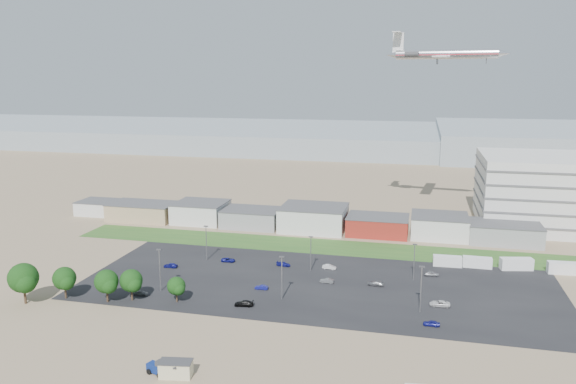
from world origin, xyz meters
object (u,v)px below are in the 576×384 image
(parked_car_6, at_px, (283,264))
(parked_car_10, at_px, (142,293))
(tree_far_left, at_px, (24,281))
(parked_car_9, at_px, (228,260))
(parked_car_12, at_px, (375,283))
(portable_shed, at_px, (176,369))
(parked_car_5, at_px, (171,265))
(airliner, at_px, (446,54))
(parked_car_11, at_px, (329,267))
(parked_car_8, at_px, (432,274))
(box_trailer_a, at_px, (447,261))
(parked_car_7, at_px, (327,281))
(telehandler, at_px, (158,367))
(parked_car_2, at_px, (431,323))
(parked_car_4, at_px, (261,287))
(parked_car_3, at_px, (244,303))
(parked_car_0, at_px, (440,304))

(parked_car_6, xyz_separation_m, parked_car_10, (-28.19, -28.85, -0.02))
(tree_far_left, relative_size, parked_car_9, 2.75)
(tree_far_left, height_order, parked_car_12, tree_far_left)
(portable_shed, xyz_separation_m, parked_car_5, (-25.91, 53.16, -0.81))
(airliner, bearing_deg, tree_far_left, -126.20)
(parked_car_10, bearing_deg, parked_car_11, -56.28)
(parked_car_8, distance_m, parked_car_12, 17.38)
(box_trailer_a, xyz_separation_m, parked_car_7, (-30.50, -20.76, -0.87))
(parked_car_11, bearing_deg, telehandler, 166.98)
(airliner, bearing_deg, parked_car_6, -117.65)
(parked_car_7, relative_size, parked_car_11, 0.95)
(parked_car_2, distance_m, parked_car_10, 67.95)
(parked_car_12, bearing_deg, parked_car_4, -65.67)
(tree_far_left, height_order, parked_car_6, tree_far_left)
(parked_car_3, distance_m, parked_car_12, 34.73)
(parked_car_4, distance_m, parked_car_5, 30.64)
(telehandler, relative_size, parked_car_9, 1.63)
(airliner, bearing_deg, parked_car_3, -109.44)
(box_trailer_a, xyz_separation_m, parked_car_5, (-74.56, -19.18, -0.80))
(telehandler, height_order, parked_car_8, telehandler)
(parked_car_0, distance_m, parked_car_3, 45.06)
(box_trailer_a, relative_size, parked_car_7, 2.19)
(parked_car_0, distance_m, parked_car_5, 72.55)
(parked_car_2, bearing_deg, parked_car_6, -124.89)
(parked_car_3, bearing_deg, airliner, 146.71)
(parked_car_7, bearing_deg, parked_car_6, -122.25)
(parked_car_7, bearing_deg, parked_car_5, -88.36)
(parked_car_2, xyz_separation_m, parked_car_5, (-69.85, 21.53, 0.06))
(box_trailer_a, bearing_deg, parked_car_8, -116.48)
(parked_car_0, xyz_separation_m, parked_car_10, (-69.90, -9.97, -0.10))
(parked_car_4, xyz_separation_m, parked_car_6, (1.07, 18.37, 0.03))
(parked_car_4, bearing_deg, parked_car_10, -70.69)
(parked_car_5, relative_size, parked_car_6, 0.97)
(parked_car_2, relative_size, parked_car_12, 0.84)
(airliner, bearing_deg, telehandler, -105.53)
(parked_car_4, relative_size, parked_car_7, 0.93)
(telehandler, relative_size, box_trailer_a, 0.85)
(parked_car_2, height_order, parked_car_12, parked_car_12)
(parked_car_0, height_order, parked_car_2, parked_car_0)
(parked_car_9, bearing_deg, parked_car_11, -92.34)
(portable_shed, xyz_separation_m, parked_car_10, (-24.00, 32.85, -0.91))
(parked_car_6, bearing_deg, portable_shed, -178.74)
(parked_car_10, bearing_deg, telehandler, -149.89)
(parked_car_3, bearing_deg, parked_car_9, -161.56)
(parked_car_5, height_order, parked_car_10, parked_car_5)
(parked_car_2, relative_size, parked_car_11, 0.94)
(portable_shed, height_order, parked_car_7, portable_shed)
(telehandler, relative_size, parked_car_2, 1.88)
(telehandler, height_order, parked_car_10, telehandler)
(telehandler, height_order, parked_car_12, telehandler)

